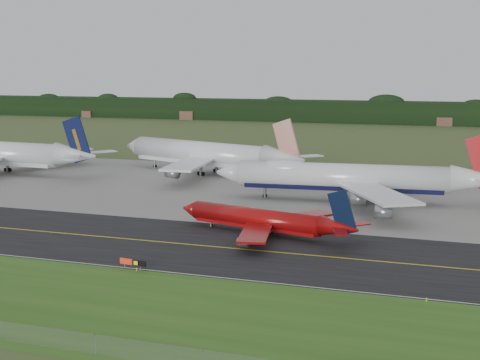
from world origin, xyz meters
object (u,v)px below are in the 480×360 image
jet_ba_747 (353,178)px  taxiway_sign (133,262)px  jet_star_tail (208,154)px  jet_red_737 (265,220)px

jet_ba_747 → taxiway_sign: jet_ba_747 is taller
taxiway_sign → jet_ba_747: bearing=70.1°
jet_ba_747 → jet_star_tail: jet_star_tail is taller
jet_star_tail → taxiway_sign: size_ratio=13.83×
jet_ba_747 → jet_red_737: size_ratio=1.80×
jet_star_tail → taxiway_sign: (22.87, -89.40, -4.58)m
jet_red_737 → taxiway_sign: 29.42m
jet_red_737 → taxiway_sign: (-12.52, -26.57, -1.63)m
jet_ba_747 → jet_red_737: bearing=-105.7°
jet_ba_747 → jet_star_tail: bearing=148.6°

